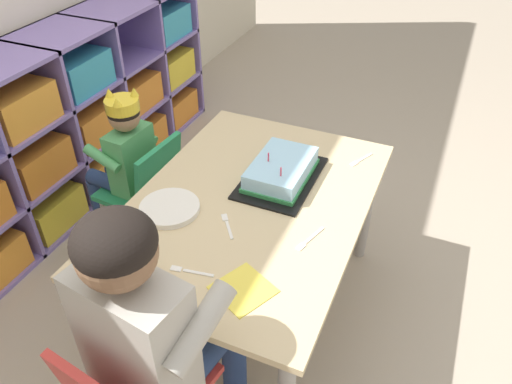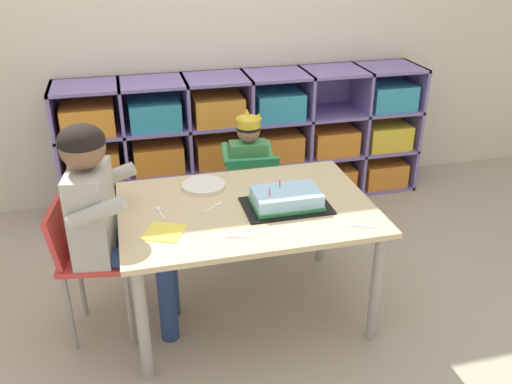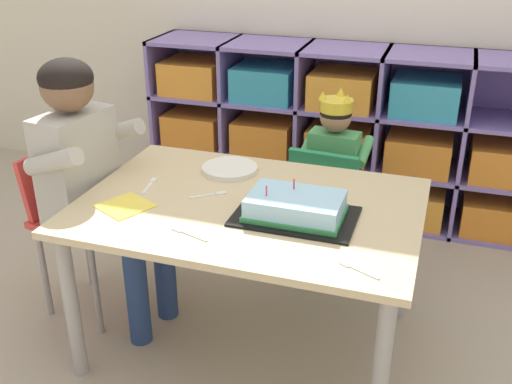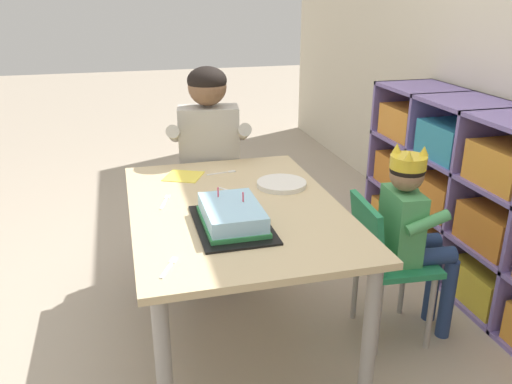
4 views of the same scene
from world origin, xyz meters
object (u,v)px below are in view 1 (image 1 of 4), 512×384
paper_plate_stack (170,208)px  fork_near_cake_tray (227,224)px  birthday_cake_on_tray (281,171)px  classroom_chair_blue (147,188)px  fork_near_child_seat (188,271)px  activity_table (250,217)px  fork_by_napkin (309,240)px  adult_helper_seated (152,319)px  fork_beside_plate_stack (360,160)px  child_with_crown (124,155)px

paper_plate_stack → fork_near_cake_tray: 0.22m
birthday_cake_on_tray → fork_near_cake_tray: birthday_cake_on_tray is taller
classroom_chair_blue → fork_near_child_seat: bearing=49.5°
activity_table → classroom_chair_blue: (0.16, 0.58, -0.15)m
birthday_cake_on_tray → fork_by_napkin: 0.36m
fork_by_napkin → fork_near_child_seat: 0.41m
birthday_cake_on_tray → adult_helper_seated: bearing=175.8°
birthday_cake_on_tray → fork_beside_plate_stack: (0.24, -0.25, -0.03)m
paper_plate_stack → fork_beside_plate_stack: paper_plate_stack is taller
activity_table → fork_near_cake_tray: bearing=172.4°
classroom_chair_blue → fork_beside_plate_stack: classroom_chair_blue is taller
paper_plate_stack → birthday_cake_on_tray: bearing=-40.8°
activity_table → birthday_cake_on_tray: birthday_cake_on_tray is taller
child_with_crown → paper_plate_stack: child_with_crown is taller
classroom_chair_blue → paper_plate_stack: 0.52m
fork_near_child_seat → activity_table: bearing=76.0°
birthday_cake_on_tray → fork_near_cake_tray: (-0.33, 0.07, -0.03)m
child_with_crown → paper_plate_stack: size_ratio=3.90×
fork_near_child_seat → fork_near_cake_tray: bearing=77.8°
adult_helper_seated → birthday_cake_on_tray: adult_helper_seated is taller
activity_table → birthday_cake_on_tray: 0.21m
classroom_chair_blue → birthday_cake_on_tray: birthday_cake_on_tray is taller
fork_by_napkin → child_with_crown: bearing=91.3°
activity_table → fork_near_cake_tray: (-0.15, 0.02, 0.07)m
fork_near_child_seat → classroom_chair_blue: bearing=125.5°
fork_near_cake_tray → adult_helper_seated: bearing=-35.9°
adult_helper_seated → fork_by_napkin: bearing=-109.0°
activity_table → fork_beside_plate_stack: (0.42, -0.30, 0.07)m
paper_plate_stack → fork_near_child_seat: size_ratio=1.57×
fork_near_child_seat → fork_beside_plate_stack: size_ratio=1.10×
classroom_chair_blue → adult_helper_seated: size_ratio=0.59×
fork_beside_plate_stack → fork_near_child_seat: bearing=-177.0°
classroom_chair_blue → birthday_cake_on_tray: (0.02, -0.63, 0.25)m
activity_table → paper_plate_stack: size_ratio=5.44×
birthday_cake_on_tray → fork_near_child_seat: size_ratio=2.92×
classroom_chair_blue → child_with_crown: child_with_crown is taller
paper_plate_stack → fork_near_child_seat: bearing=-138.4°
activity_table → adult_helper_seated: adult_helper_seated is taller
classroom_chair_blue → paper_plate_stack: size_ratio=2.89×
child_with_crown → fork_near_child_seat: size_ratio=6.13×
birthday_cake_on_tray → fork_by_napkin: bearing=-143.8°
fork_by_napkin → fork_near_cake_tray: 0.29m
adult_helper_seated → birthday_cake_on_tray: (0.80, -0.06, -0.02)m
child_with_crown → fork_near_child_seat: (-0.56, -0.65, 0.08)m
fork_by_napkin → fork_beside_plate_stack: (0.53, -0.04, 0.00)m
fork_beside_plate_stack → activity_table: bearing=169.7°
child_with_crown → fork_near_cake_tray: bearing=69.1°
activity_table → child_with_crown: size_ratio=1.40×
classroom_chair_blue → fork_near_cake_tray: (-0.31, -0.56, 0.22)m
child_with_crown → fork_by_napkin: bearing=78.2°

